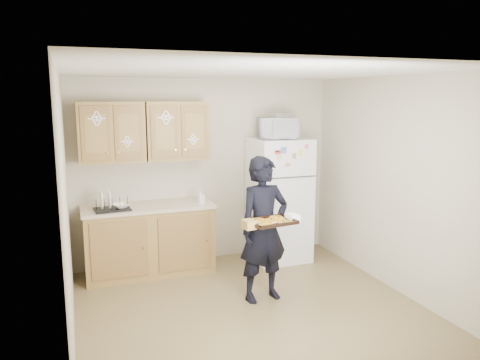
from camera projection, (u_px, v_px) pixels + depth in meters
name	position (u px, v px, depth m)	size (l,w,h in m)	color
floor	(253.00, 311.00, 5.00)	(3.60, 3.60, 0.00)	brown
ceiling	(254.00, 71.00, 4.56)	(3.60, 3.60, 0.00)	white
wall_back	(205.00, 171.00, 6.45)	(3.60, 0.04, 2.50)	#BEB29A
wall_front	(352.00, 250.00, 3.11)	(3.60, 0.04, 2.50)	#BEB29A
wall_left	(66.00, 211.00, 4.18)	(0.04, 3.60, 2.50)	#BEB29A
wall_right	(398.00, 185.00, 5.38)	(0.04, 3.60, 2.50)	#BEB29A
refrigerator	(279.00, 200.00, 6.49)	(0.75, 0.70, 1.70)	white
base_cabinet	(149.00, 241.00, 6.01)	(1.60, 0.60, 0.86)	olive
countertop	(148.00, 207.00, 5.93)	(1.64, 0.64, 0.04)	#C2B495
upper_cab_left	(111.00, 132.00, 5.76)	(0.80, 0.33, 0.75)	olive
upper_cab_right	(177.00, 131.00, 6.03)	(0.80, 0.33, 0.75)	olive
cereal_box	(303.00, 239.00, 7.01)	(0.20, 0.07, 0.32)	#EED954
person	(264.00, 229.00, 5.17)	(0.59, 0.39, 1.62)	black
baking_tray	(271.00, 222.00, 4.85)	(0.47, 0.35, 0.04)	black
pizza_front_left	(266.00, 224.00, 4.73)	(0.16, 0.16, 0.02)	orange
pizza_front_right	(284.00, 221.00, 4.83)	(0.16, 0.16, 0.02)	orange
pizza_back_left	(258.00, 220.00, 4.87)	(0.16, 0.16, 0.02)	orange
pizza_back_right	(276.00, 217.00, 4.97)	(0.16, 0.16, 0.02)	orange
pizza_center	(271.00, 220.00, 4.85)	(0.16, 0.16, 0.02)	orange
microwave	(278.00, 128.00, 6.25)	(0.51, 0.34, 0.28)	white
foil_pan	(282.00, 115.00, 6.27)	(0.29, 0.20, 0.06)	#A9A8AF
dish_rack	(112.00, 203.00, 5.67)	(0.41, 0.31, 0.17)	black
bowl	(121.00, 206.00, 5.71)	(0.20, 0.20, 0.05)	white
soap_bottle	(201.00, 197.00, 6.01)	(0.08, 0.08, 0.18)	white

